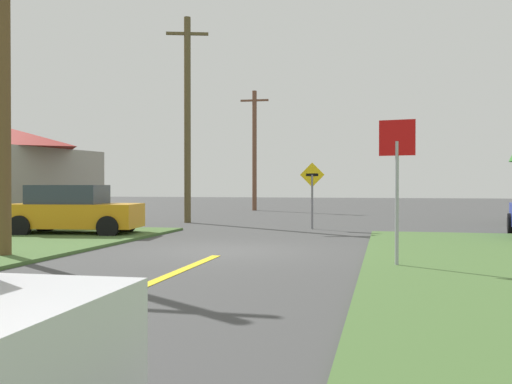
{
  "coord_description": "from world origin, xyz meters",
  "views": [
    {
      "loc": [
        3.77,
        -13.65,
        1.62
      ],
      "look_at": [
        0.06,
        2.86,
        1.41
      ],
      "focal_mm": 40.57,
      "sensor_mm": 36.0,
      "label": 1
    }
  ],
  "objects_px": {
    "utility_pole_far": "(254,149)",
    "direction_sign": "(312,188)",
    "utility_pole_near": "(4,88)",
    "stop_sign": "(397,166)",
    "parked_car_near_building": "(73,210)",
    "utility_pole_mid": "(187,117)"
  },
  "relations": [
    {
      "from": "utility_pole_far",
      "to": "direction_sign",
      "type": "xyz_separation_m",
      "value": [
        5.53,
        -14.74,
        -2.42
      ]
    },
    {
      "from": "stop_sign",
      "to": "parked_car_near_building",
      "type": "bearing_deg",
      "value": -17.85
    },
    {
      "from": "parked_car_near_building",
      "to": "utility_pole_far",
      "type": "height_order",
      "value": "utility_pole_far"
    },
    {
      "from": "stop_sign",
      "to": "direction_sign",
      "type": "xyz_separation_m",
      "value": [
        -2.85,
        9.69,
        -0.47
      ]
    },
    {
      "from": "parked_car_near_building",
      "to": "direction_sign",
      "type": "relative_size",
      "value": 1.76
    },
    {
      "from": "utility_pole_near",
      "to": "stop_sign",
      "type": "bearing_deg",
      "value": 1.79
    },
    {
      "from": "direction_sign",
      "to": "stop_sign",
      "type": "bearing_deg",
      "value": -73.62
    },
    {
      "from": "utility_pole_mid",
      "to": "utility_pole_far",
      "type": "height_order",
      "value": "utility_pole_mid"
    },
    {
      "from": "utility_pole_far",
      "to": "stop_sign",
      "type": "bearing_deg",
      "value": -71.08
    },
    {
      "from": "utility_pole_mid",
      "to": "utility_pole_near",
      "type": "bearing_deg",
      "value": -89.48
    },
    {
      "from": "utility_pole_near",
      "to": "direction_sign",
      "type": "xyz_separation_m",
      "value": [
        5.56,
        9.95,
        -2.23
      ]
    },
    {
      "from": "utility_pole_near",
      "to": "utility_pole_mid",
      "type": "bearing_deg",
      "value": 90.52
    },
    {
      "from": "utility_pole_far",
      "to": "direction_sign",
      "type": "height_order",
      "value": "utility_pole_far"
    },
    {
      "from": "utility_pole_far",
      "to": "direction_sign",
      "type": "distance_m",
      "value": 15.93
    },
    {
      "from": "utility_pole_far",
      "to": "direction_sign",
      "type": "relative_size",
      "value": 3.11
    },
    {
      "from": "utility_pole_near",
      "to": "utility_pole_far",
      "type": "xyz_separation_m",
      "value": [
        0.03,
        24.69,
        0.19
      ]
    },
    {
      "from": "stop_sign",
      "to": "utility_pole_near",
      "type": "xyz_separation_m",
      "value": [
        -8.4,
        -0.26,
        1.75
      ]
    },
    {
      "from": "direction_sign",
      "to": "parked_car_near_building",
      "type": "bearing_deg",
      "value": -148.69
    },
    {
      "from": "utility_pole_near",
      "to": "direction_sign",
      "type": "relative_size",
      "value": 2.95
    },
    {
      "from": "parked_car_near_building",
      "to": "utility_pole_mid",
      "type": "relative_size",
      "value": 0.49
    },
    {
      "from": "stop_sign",
      "to": "utility_pole_near",
      "type": "distance_m",
      "value": 8.59
    },
    {
      "from": "parked_car_near_building",
      "to": "direction_sign",
      "type": "distance_m",
      "value": 8.41
    }
  ]
}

